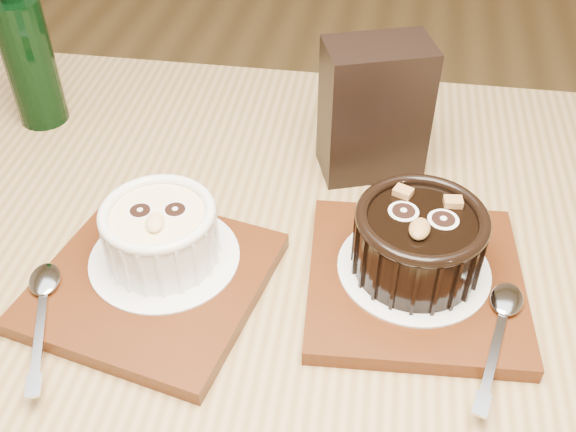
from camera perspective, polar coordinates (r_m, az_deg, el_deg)
name	(u,v)px	position (r m, az deg, el deg)	size (l,w,h in m)	color
table	(260,379)	(0.63, -2.35, -13.66)	(1.23, 0.84, 0.75)	olive
tray_left	(152,282)	(0.59, -11.40, -5.50)	(0.18, 0.18, 0.01)	#52240D
doily_left	(165,257)	(0.59, -10.39, -3.45)	(0.13, 0.13, 0.00)	white
ramekin_white	(160,231)	(0.57, -10.77, -1.29)	(0.10, 0.10, 0.06)	white
spoon_left	(41,311)	(0.57, -20.16, -7.56)	(0.03, 0.13, 0.01)	silver
tray_right	(415,281)	(0.59, 10.69, -5.43)	(0.18, 0.18, 0.01)	#52240D
doily_right	(414,268)	(0.59, 10.58, -4.34)	(0.13, 0.13, 0.00)	white
ramekin_dark	(419,239)	(0.56, 11.01, -1.91)	(0.11, 0.11, 0.06)	black
spoon_right	(499,331)	(0.55, 17.46, -9.24)	(0.03, 0.13, 0.01)	silver
condiment_stand	(374,110)	(0.67, 7.30, 8.88)	(0.10, 0.06, 0.14)	black
green_bottle	(28,57)	(0.79, -21.12, 12.42)	(0.05, 0.05, 0.20)	black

